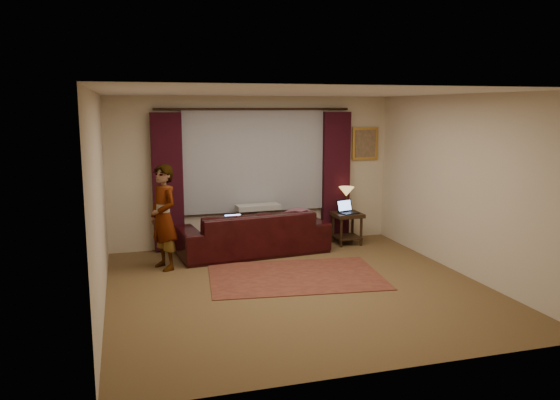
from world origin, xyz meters
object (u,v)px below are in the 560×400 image
object	(u,v)px
end_table	(347,228)
tiffany_lamp	(346,199)
person	(164,217)
laptop_table	(349,207)
sofa	(253,224)
laptop_sofa	(235,222)

from	to	relation	value
end_table	tiffany_lamp	size ratio (longest dim) A/B	1.28
person	end_table	bearing A→B (deg)	76.28
end_table	laptop_table	distance (m)	0.40
sofa	tiffany_lamp	size ratio (longest dim) A/B	5.55
sofa	tiffany_lamp	bearing A→B (deg)	-176.93
laptop_table	laptop_sofa	bearing A→B (deg)	170.81
end_table	person	world-z (taller)	person
person	tiffany_lamp	bearing A→B (deg)	78.57
laptop_sofa	laptop_table	world-z (taller)	laptop_table
laptop_sofa	tiffany_lamp	bearing A→B (deg)	10.43
end_table	sofa	bearing A→B (deg)	-175.39
laptop_table	tiffany_lamp	bearing A→B (deg)	62.77
laptop_sofa	end_table	size ratio (longest dim) A/B	0.58
person	sofa	bearing A→B (deg)	83.38
laptop_sofa	person	world-z (taller)	person
laptop_sofa	sofa	bearing A→B (deg)	29.47
end_table	person	bearing A→B (deg)	-169.12
person	laptop_table	bearing A→B (deg)	75.36
sofa	person	distance (m)	1.58
tiffany_lamp	sofa	bearing A→B (deg)	-170.97
laptop_sofa	laptop_table	xyz separation A→B (m)	(2.11, 0.31, 0.08)
end_table	person	distance (m)	3.33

